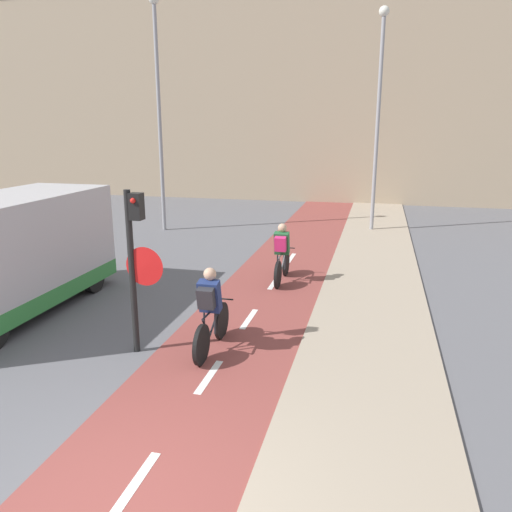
% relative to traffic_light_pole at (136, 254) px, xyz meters
% --- Properties ---
extents(building_row_background, '(60.00, 5.20, 11.17)m').
position_rel_traffic_light_pole_xyz_m(building_row_background, '(1.46, 20.98, 3.82)').
color(building_row_background, gray).
rests_on(building_row_background, ground_plane).
extents(traffic_light_pole, '(0.67, 0.25, 2.84)m').
position_rel_traffic_light_pole_xyz_m(traffic_light_pole, '(0.00, 0.00, 0.00)').
color(traffic_light_pole, black).
rests_on(traffic_light_pole, ground_plane).
extents(street_lamp_far, '(0.36, 0.36, 8.23)m').
position_rel_traffic_light_pole_xyz_m(street_lamp_far, '(-3.98, 9.98, 3.14)').
color(street_lamp_far, gray).
rests_on(street_lamp_far, ground_plane).
extents(street_lamp_sidewalk, '(0.36, 0.36, 7.82)m').
position_rel_traffic_light_pole_xyz_m(street_lamp_sidewalk, '(3.70, 11.74, 2.92)').
color(street_lamp_sidewalk, gray).
rests_on(street_lamp_sidewalk, ground_plane).
extents(cyclist_near, '(0.46, 1.78, 1.53)m').
position_rel_traffic_light_pole_xyz_m(cyclist_near, '(1.19, 0.29, -1.05)').
color(cyclist_near, black).
rests_on(cyclist_near, ground_plane).
extents(cyclist_far, '(0.46, 1.77, 1.51)m').
position_rel_traffic_light_pole_xyz_m(cyclist_far, '(1.62, 4.54, -1.06)').
color(cyclist_far, black).
rests_on(cyclist_far, ground_plane).
extents(van, '(2.01, 5.06, 2.45)m').
position_rel_traffic_light_pole_xyz_m(van, '(-3.48, 1.09, -0.56)').
color(van, '#B7B7BC').
rests_on(van, ground_plane).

